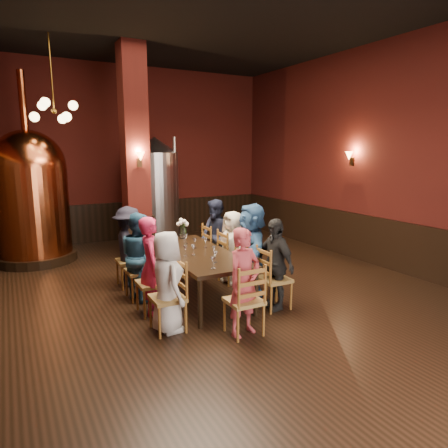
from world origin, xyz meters
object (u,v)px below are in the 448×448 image
steel_vessel (156,193)px  rose_vase (183,225)px  dining_table (196,255)px  person_2 (139,256)px  person_1 (152,265)px  copper_kettle (31,195)px  person_0 (167,282)px

steel_vessel → rose_vase: (-0.40, -2.65, -0.33)m
dining_table → person_2: size_ratio=1.72×
person_1 → copper_kettle: bearing=35.7°
copper_kettle → dining_table: bearing=-58.7°
person_0 → copper_kettle: (-1.30, 4.56, 0.76)m
copper_kettle → rose_vase: bearing=-47.4°
dining_table → rose_vase: (0.20, 1.00, 0.32)m
person_1 → copper_kettle: (-1.32, 3.89, 0.72)m
person_0 → rose_vase: person_0 is taller
person_0 → person_1: person_1 is taller
person_1 → copper_kettle: copper_kettle is taller
person_0 → copper_kettle: bearing=15.0°
copper_kettle → steel_vessel: bearing=1.4°
dining_table → person_2: person_2 is taller
dining_table → copper_kettle: size_ratio=0.61×
person_2 → rose_vase: 1.26m
steel_vessel → person_1: bearing=-110.2°
person_0 → person_2: size_ratio=0.96×
person_0 → copper_kettle: 4.80m
person_1 → rose_vase: (1.05, 1.31, 0.28)m
person_1 → rose_vase: 1.70m
dining_table → person_1: 0.91m
dining_table → steel_vessel: (0.59, 3.64, 0.65)m
person_1 → person_2: (0.01, 0.66, -0.02)m
dining_table → person_2: 0.91m
dining_table → person_0: (-0.87, -0.98, -0.01)m
person_2 → steel_vessel: (1.44, 3.29, 0.63)m
person_1 → person_2: bearing=15.6°
dining_table → steel_vessel: steel_vessel is taller
steel_vessel → rose_vase: steel_vessel is taller
person_0 → copper_kettle: copper_kettle is taller
dining_table → person_1: (-0.86, -0.31, 0.03)m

